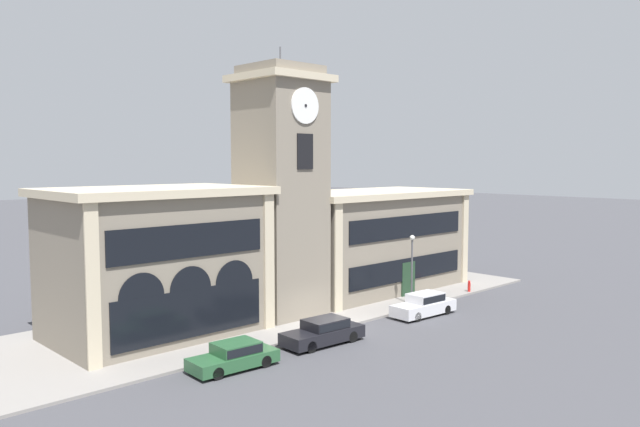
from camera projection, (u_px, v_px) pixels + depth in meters
name	position (u px, v px, depth m)	size (l,w,h in m)	color
ground_plane	(336.00, 330.00, 37.54)	(300.00, 300.00, 0.00)	#424247
sidewalk_kerb	(272.00, 312.00, 41.90)	(44.50, 12.13, 0.15)	gray
clock_tower	(281.00, 192.00, 40.53)	(5.28, 5.28, 17.46)	gray
town_hall_left_wing	(156.00, 262.00, 36.06)	(12.21, 8.02, 8.68)	gray
town_hall_right_wing	(371.00, 240.00, 49.04)	(16.36, 8.02, 7.86)	gray
parked_car_near	(234.00, 355.00, 30.51)	(4.51, 2.06, 1.33)	#285633
parked_car_mid	(324.00, 331.00, 34.71)	(4.96, 2.11, 1.41)	black
parked_car_far	(424.00, 304.00, 41.07)	(4.91, 1.99, 1.50)	silver
street_lamp	(412.00, 258.00, 43.54)	(0.36, 0.36, 4.88)	#4C4C51
fire_hydrant	(469.00, 286.00, 47.98)	(0.22, 0.22, 0.87)	red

